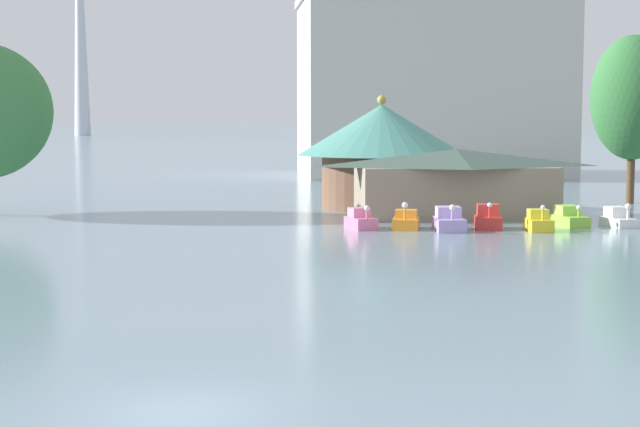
% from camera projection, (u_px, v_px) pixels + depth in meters
% --- Properties ---
extents(ground_plane, '(2000.00, 2000.00, 0.00)m').
position_uv_depth(ground_plane, '(183.00, 411.00, 23.06)').
color(ground_plane, gray).
extents(pedal_boat_pink, '(1.91, 2.53, 1.54)m').
position_uv_depth(pedal_boat_pink, '(361.00, 220.00, 60.59)').
color(pedal_boat_pink, pink).
rests_on(pedal_boat_pink, ground).
extents(pedal_boat_orange, '(2.10, 2.75, 1.75)m').
position_uv_depth(pedal_boat_orange, '(406.00, 221.00, 60.51)').
color(pedal_boat_orange, orange).
rests_on(pedal_boat_orange, ground).
extents(pedal_boat_lavender, '(1.89, 3.08, 1.70)m').
position_uv_depth(pedal_boat_lavender, '(449.00, 221.00, 59.76)').
color(pedal_boat_lavender, '#B299D8').
rests_on(pedal_boat_lavender, ground).
extents(pedal_boat_red, '(1.94, 2.50, 1.71)m').
position_uv_depth(pedal_boat_red, '(488.00, 219.00, 60.58)').
color(pedal_boat_red, red).
rests_on(pedal_boat_red, ground).
extents(pedal_boat_yellow, '(1.52, 2.31, 1.66)m').
position_uv_depth(pedal_boat_yellow, '(539.00, 222.00, 59.46)').
color(pedal_boat_yellow, yellow).
rests_on(pedal_boat_yellow, ground).
extents(pedal_boat_lime, '(1.79, 3.14, 1.44)m').
position_uv_depth(pedal_boat_lime, '(569.00, 218.00, 62.08)').
color(pedal_boat_lime, '#8CCC3F').
rests_on(pedal_boat_lime, ground).
extents(pedal_boat_white, '(1.75, 2.69, 1.56)m').
position_uv_depth(pedal_boat_white, '(618.00, 219.00, 61.84)').
color(pedal_boat_white, white).
rests_on(pedal_boat_white, ground).
extents(boathouse, '(14.33, 6.48, 4.70)m').
position_uv_depth(boathouse, '(455.00, 182.00, 67.33)').
color(boathouse, gray).
rests_on(boathouse, ground).
extents(green_roof_pavilion, '(12.73, 12.73, 8.50)m').
position_uv_depth(green_roof_pavilion, '(381.00, 148.00, 74.34)').
color(green_roof_pavilion, brown).
rests_on(green_roof_pavilion, ground).
extents(shoreline_tree_right, '(6.58, 6.58, 13.30)m').
position_uv_depth(shoreline_tree_right, '(633.00, 98.00, 77.61)').
color(shoreline_tree_right, brown).
rests_on(shoreline_tree_right, ground).
extents(background_building_block, '(30.56, 19.88, 21.19)m').
position_uv_depth(background_building_block, '(430.00, 85.00, 116.02)').
color(background_building_block, beige).
rests_on(background_building_block, ground).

